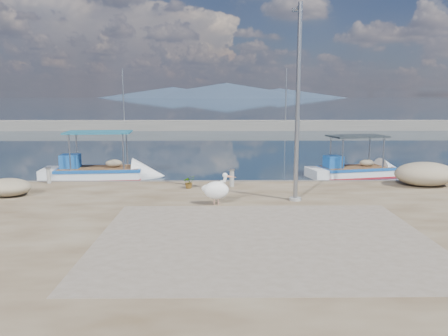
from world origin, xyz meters
TOP-DOWN VIEW (x-y plane):
  - ground at (0.00, 0.00)m, footprint 1400.00×1400.00m
  - quay at (0.00, -6.00)m, footprint 44.00×22.00m
  - quay_patch at (1.00, -3.00)m, footprint 9.00×7.00m
  - breakwater at (-0.00, 40.00)m, footprint 120.00×2.20m
  - mountains at (4.39, 650.00)m, footprint 370.00×280.00m
  - boat_left at (-6.51, 8.27)m, footprint 6.15×2.47m
  - boat_right at (7.10, 8.76)m, footprint 5.62×2.89m
  - pelican at (-0.29, 0.70)m, footprint 1.23×0.73m
  - lamp_post at (2.61, 1.36)m, footprint 0.44×0.96m
  - bollard_near at (0.33, 3.82)m, footprint 0.25×0.25m
  - bollard_far at (-7.71, 4.60)m, footprint 0.24×0.24m
  - potted_plant at (-1.46, 3.50)m, footprint 0.60×0.56m
  - net_pile_c at (8.60, 3.90)m, footprint 2.58×1.84m
  - net_pile_b at (-8.33, 2.14)m, footprint 1.75×1.36m

SIDE VIEW (x-z plane):
  - ground at x=0.00m, z-range 0.00..0.00m
  - boat_right at x=7.10m, z-range -1.09..1.49m
  - boat_left at x=-6.51m, z-range -1.22..1.67m
  - quay at x=0.00m, z-range 0.00..0.50m
  - quay_patch at x=1.00m, z-range 0.50..0.51m
  - breakwater at x=0.00m, z-range -3.15..4.35m
  - potted_plant at x=-1.46m, z-range 0.50..1.03m
  - net_pile_b at x=-8.33m, z-range 0.50..1.18m
  - bollard_far at x=-7.71m, z-range 0.53..1.25m
  - bollard_near at x=0.33m, z-range 0.53..1.29m
  - net_pile_c at x=8.60m, z-range 0.50..1.51m
  - pelican at x=-0.29m, z-range 0.47..1.63m
  - lamp_post at x=2.61m, z-range 0.30..7.30m
  - mountains at x=4.39m, z-range -1.49..20.51m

